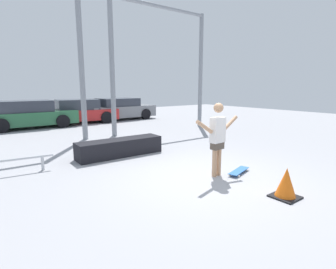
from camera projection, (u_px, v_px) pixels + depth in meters
ground_plane at (204, 178)px, 5.90m from camera, size 36.00×36.00×0.00m
skateboarder at (218, 135)px, 5.85m from camera, size 1.39×0.22×1.67m
skateboard at (239, 171)px, 6.17m from camera, size 0.81×0.42×0.08m
grind_box at (120, 147)px, 7.75m from camera, size 2.55×0.66×0.50m
canopy_support_left at (3, 44)px, 8.18m from camera, size 5.04×0.20×5.52m
canopy_support_right at (162, 57)px, 11.75m from camera, size 5.04×0.20×5.52m
parked_car_green at (29, 115)px, 12.89m from camera, size 4.23×1.93×1.36m
parked_car_red at (80, 112)px, 14.75m from camera, size 4.06×2.25×1.33m
parked_car_grey at (120, 109)px, 16.30m from camera, size 4.26×2.15×1.33m
traffic_cone at (286, 183)px, 4.79m from camera, size 0.46×0.46×0.56m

